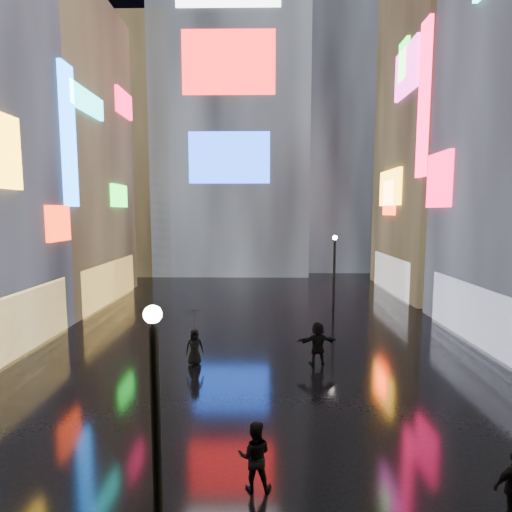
{
  "coord_description": "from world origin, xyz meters",
  "views": [
    {
      "loc": [
        0.22,
        -3.25,
        6.7
      ],
      "look_at": [
        0.0,
        12.0,
        5.0
      ],
      "focal_mm": 28.0,
      "sensor_mm": 36.0,
      "label": 1
    }
  ],
  "objects": [
    {
      "name": "building_right_far",
      "position": [
        15.98,
        30.0,
        13.98
      ],
      "size": [
        10.28,
        12.0,
        28.0
      ],
      "color": "black",
      "rests_on": "ground"
    },
    {
      "name": "building_left_far",
      "position": [
        -15.98,
        26.0,
        10.98
      ],
      "size": [
        10.28,
        12.0,
        22.0
      ],
      "color": "black",
      "rests_on": "ground"
    },
    {
      "name": "umbrella_2",
      "position": [
        -2.72,
        13.61,
        2.05
      ],
      "size": [
        1.23,
        1.25,
        0.91
      ],
      "primitive_type": "imported",
      "rotation": [
        0.0,
        0.0,
        0.28
      ],
      "color": "black",
      "rests_on": "pedestrian_4"
    },
    {
      "name": "tower_flank_left",
      "position": [
        -14.0,
        42.0,
        13.0
      ],
      "size": [
        10.0,
        10.0,
        26.0
      ],
      "primitive_type": "cube",
      "color": "black",
      "rests_on": "ground"
    },
    {
      "name": "pedestrian_1",
      "position": [
        0.06,
        5.76,
        0.85
      ],
      "size": [
        0.83,
        0.65,
        1.69
      ],
      "primitive_type": "imported",
      "rotation": [
        0.0,
        0.0,
        3.13
      ],
      "color": "black",
      "rests_on": "ground"
    },
    {
      "name": "pedestrian_5",
      "position": [
        2.68,
        13.73,
        0.96
      ],
      "size": [
        1.83,
        0.76,
        1.91
      ],
      "primitive_type": "imported",
      "rotation": [
        0.0,
        0.0,
        3.26
      ],
      "color": "black",
      "rests_on": "ground"
    },
    {
      "name": "tower_main",
      "position": [
        -3.0,
        43.97,
        21.01
      ],
      "size": [
        16.0,
        14.2,
        42.0
      ],
      "color": "black",
      "rests_on": "ground"
    },
    {
      "name": "lamp_far",
      "position": [
        4.88,
        22.14,
        2.94
      ],
      "size": [
        0.3,
        0.3,
        5.2
      ],
      "color": "black",
      "rests_on": "ground"
    },
    {
      "name": "ground",
      "position": [
        0.0,
        20.0,
        0.0
      ],
      "size": [
        140.0,
        140.0,
        0.0
      ],
      "primitive_type": "plane",
      "color": "black",
      "rests_on": "ground"
    },
    {
      "name": "tower_flank_right",
      "position": [
        9.0,
        46.0,
        17.0
      ],
      "size": [
        12.0,
        12.0,
        34.0
      ],
      "primitive_type": "cube",
      "color": "black",
      "rests_on": "ground"
    },
    {
      "name": "lamp_near",
      "position": [
        -1.54,
        3.02,
        2.94
      ],
      "size": [
        0.3,
        0.3,
        5.2
      ],
      "color": "black",
      "rests_on": "ground"
    },
    {
      "name": "pedestrian_4",
      "position": [
        -2.72,
        13.61,
        0.8
      ],
      "size": [
        0.89,
        0.7,
        1.59
      ],
      "primitive_type": "imported",
      "rotation": [
        0.0,
        0.0,
        0.28
      ],
      "color": "black",
      "rests_on": "ground"
    }
  ]
}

